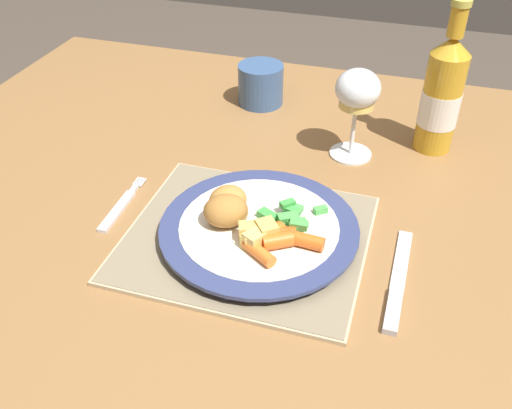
# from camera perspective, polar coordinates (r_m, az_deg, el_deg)

# --- Properties ---
(dining_table) EXTENTS (1.27, 1.05, 0.74)m
(dining_table) POSITION_cam_1_polar(r_m,az_deg,el_deg) (0.89, 0.55, -4.66)
(dining_table) COLOR olive
(dining_table) RESTS_ON ground
(placemat) EXTENTS (0.33, 0.29, 0.01)m
(placemat) POSITION_cam_1_polar(r_m,az_deg,el_deg) (0.78, -0.65, -3.40)
(placemat) COLOR tan
(placemat) RESTS_ON dining_table
(dinner_plate) EXTENTS (0.27, 0.27, 0.02)m
(dinner_plate) POSITION_cam_1_polar(r_m,az_deg,el_deg) (0.77, 0.31, -2.56)
(dinner_plate) COLOR white
(dinner_plate) RESTS_ON placemat
(breaded_croquettes) EXTENTS (0.08, 0.10, 0.04)m
(breaded_croquettes) POSITION_cam_1_polar(r_m,az_deg,el_deg) (0.77, -2.95, -0.34)
(breaded_croquettes) COLOR #A87033
(breaded_croquettes) RESTS_ON dinner_plate
(green_beans_pile) EXTENTS (0.09, 0.08, 0.02)m
(green_beans_pile) POSITION_cam_1_polar(r_m,az_deg,el_deg) (0.77, 3.45, -1.48)
(green_beans_pile) COLOR #4CA84C
(green_beans_pile) RESTS_ON dinner_plate
(glazed_carrots) EXTENTS (0.10, 0.08, 0.02)m
(glazed_carrots) POSITION_cam_1_polar(r_m,az_deg,el_deg) (0.73, 2.32, -3.57)
(glazed_carrots) COLOR orange
(glazed_carrots) RESTS_ON dinner_plate
(fork) EXTENTS (0.02, 0.14, 0.01)m
(fork) POSITION_cam_1_polar(r_m,az_deg,el_deg) (0.86, -13.44, -0.25)
(fork) COLOR silver
(fork) RESTS_ON dining_table
(table_knife) EXTENTS (0.02, 0.19, 0.01)m
(table_knife) POSITION_cam_1_polar(r_m,az_deg,el_deg) (0.74, 13.91, -8.04)
(table_knife) COLOR silver
(table_knife) RESTS_ON dining_table
(wine_glass) EXTENTS (0.07, 0.07, 0.15)m
(wine_glass) POSITION_cam_1_polar(r_m,az_deg,el_deg) (0.92, 10.10, 10.82)
(wine_glass) COLOR silver
(wine_glass) RESTS_ON dining_table
(bottle) EXTENTS (0.06, 0.06, 0.25)m
(bottle) POSITION_cam_1_polar(r_m,az_deg,el_deg) (0.98, 18.09, 10.34)
(bottle) COLOR gold
(bottle) RESTS_ON dining_table
(roast_potatoes) EXTENTS (0.06, 0.05, 0.03)m
(roast_potatoes) POSITION_cam_1_polar(r_m,az_deg,el_deg) (0.73, 0.02, -3.17)
(roast_potatoes) COLOR #E5BC66
(roast_potatoes) RESTS_ON dinner_plate
(drinking_cup) EXTENTS (0.09, 0.09, 0.08)m
(drinking_cup) POSITION_cam_1_polar(r_m,az_deg,el_deg) (1.11, 0.47, 12.03)
(drinking_cup) COLOR #385684
(drinking_cup) RESTS_ON dining_table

